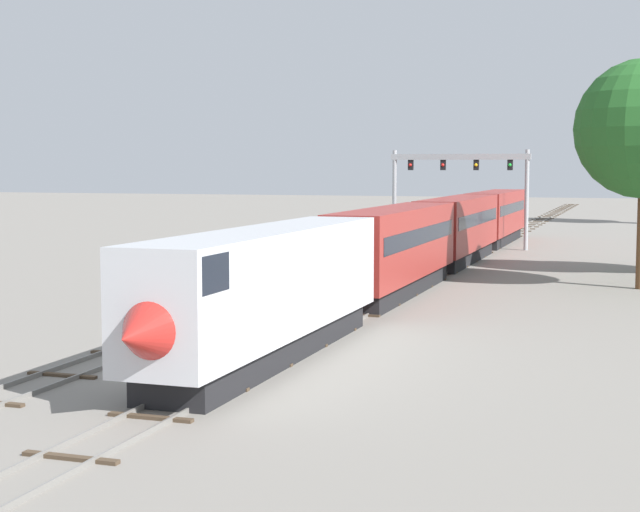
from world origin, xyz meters
name	(u,v)px	position (x,y,z in m)	size (l,w,h in m)	color
ground_plane	(182,372)	(0.00, 0.00, 0.00)	(400.00, 400.00, 0.00)	gray
track_main	(495,243)	(2.00, 60.00, 0.07)	(2.60, 200.00, 0.16)	slate
track_near	(382,261)	(-3.50, 40.00, 0.07)	(2.60, 160.00, 0.16)	slate
passenger_train	(433,236)	(2.00, 32.03, 2.60)	(3.04, 77.09, 4.80)	silver
signal_gantry	(459,177)	(-0.25, 53.64, 6.21)	(12.10, 0.49, 8.52)	#999BA0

